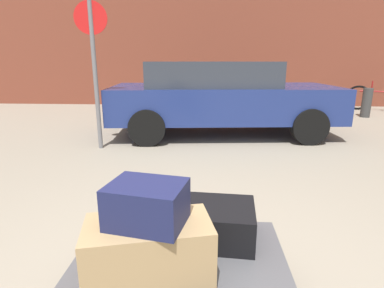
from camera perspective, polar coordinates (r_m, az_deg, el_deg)
luggage_cart at (r=1.96m, az=-2.12°, el=-21.57°), size 1.22×0.83×0.34m
duffel_bag_tan_front_right at (r=1.68m, az=-7.95°, el=-19.04°), size 0.69×0.47×0.32m
suitcase_black_rear_right at (r=2.02m, az=3.40°, el=-14.18°), size 0.58×0.44×0.22m
duffel_bag_navy_topmost_pile at (r=1.55m, az=-8.31°, el=-10.90°), size 0.41×0.35×0.21m
parked_car at (r=6.16m, az=5.22°, el=8.81°), size 4.44×2.21×1.42m
bicycle_leaning at (r=10.61m, az=31.16°, el=7.27°), size 1.65×0.72×0.96m
bollard_kerb_near at (r=8.79m, az=22.19°, el=7.13°), size 0.24×0.24×0.75m
bollard_kerb_mid at (r=9.26m, az=29.54°, el=6.64°), size 0.24×0.24×0.75m
no_parking_sign at (r=5.29m, az=-17.64°, el=14.49°), size 0.49×0.13×2.32m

